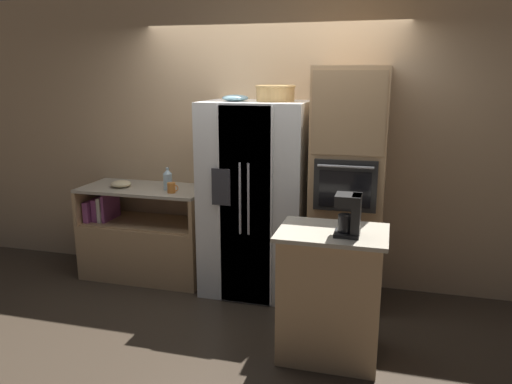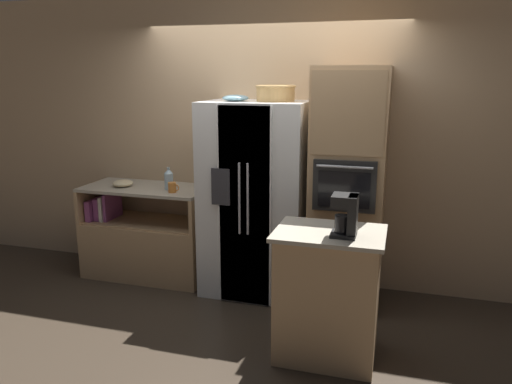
% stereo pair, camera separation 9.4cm
% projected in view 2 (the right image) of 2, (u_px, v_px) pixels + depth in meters
% --- Properties ---
extents(ground_plane, '(20.00, 20.00, 0.00)m').
position_uv_depth(ground_plane, '(261.00, 290.00, 4.84)').
color(ground_plane, '#382D23').
extents(wall_back, '(12.00, 0.06, 2.80)m').
position_uv_depth(wall_back, '(273.00, 141.00, 4.88)').
color(wall_back, tan).
rests_on(wall_back, ground_plane).
extents(counter_left, '(1.26, 0.62, 0.94)m').
position_uv_depth(counter_left, '(148.00, 242.00, 5.15)').
color(counter_left, tan).
rests_on(counter_left, ground_plane).
extents(refrigerator, '(0.95, 0.73, 1.80)m').
position_uv_depth(refrigerator, '(256.00, 199.00, 4.65)').
color(refrigerator, white).
rests_on(refrigerator, ground_plane).
extents(wall_oven, '(0.62, 0.73, 2.11)m').
position_uv_depth(wall_oven, '(348.00, 188.00, 4.40)').
color(wall_oven, tan).
rests_on(wall_oven, ground_plane).
extents(island_counter, '(0.77, 0.58, 0.96)m').
position_uv_depth(island_counter, '(328.00, 294.00, 3.61)').
color(island_counter, tan).
rests_on(island_counter, ground_plane).
extents(wicker_basket, '(0.36, 0.36, 0.14)m').
position_uv_depth(wicker_basket, '(276.00, 93.00, 4.40)').
color(wicker_basket, tan).
rests_on(wicker_basket, refrigerator).
extents(fruit_bowl, '(0.24, 0.24, 0.06)m').
position_uv_depth(fruit_bowl, '(235.00, 98.00, 4.43)').
color(fruit_bowl, '#668C99').
rests_on(fruit_bowl, refrigerator).
extents(bottle_tall, '(0.09, 0.09, 0.22)m').
position_uv_depth(bottle_tall, '(169.00, 179.00, 4.88)').
color(bottle_tall, silver).
rests_on(bottle_tall, counter_left).
extents(mug, '(0.11, 0.08, 0.10)m').
position_uv_depth(mug, '(172.00, 187.00, 4.76)').
color(mug, orange).
rests_on(mug, counter_left).
extents(mixing_bowl, '(0.20, 0.20, 0.07)m').
position_uv_depth(mixing_bowl, '(123.00, 183.00, 5.01)').
color(mixing_bowl, beige).
rests_on(mixing_bowl, counter_left).
extents(coffee_maker, '(0.17, 0.18, 0.29)m').
position_uv_depth(coffee_maker, '(347.00, 214.00, 3.36)').
color(coffee_maker, black).
rests_on(coffee_maker, island_counter).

